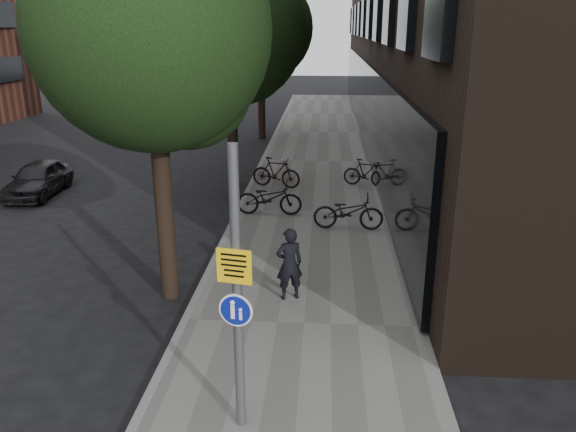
# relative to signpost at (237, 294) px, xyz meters

# --- Properties ---
(sidewalk) EXTENTS (4.50, 60.00, 0.12)m
(sidewalk) POSITION_rel_signpost_xyz_m (0.76, 9.51, -2.06)
(sidewalk) COLOR slate
(sidewalk) RESTS_ON ground
(curb_edge) EXTENTS (0.15, 60.00, 0.13)m
(curb_edge) POSITION_rel_signpost_xyz_m (-1.49, 9.51, -2.06)
(curb_edge) COLOR slate
(curb_edge) RESTS_ON ground
(street_tree_near) EXTENTS (4.40, 4.40, 7.50)m
(street_tree_near) POSITION_rel_signpost_xyz_m (-2.02, 4.15, 2.99)
(street_tree_near) COLOR black
(street_tree_near) RESTS_ON ground
(street_tree_mid) EXTENTS (5.00, 5.00, 7.80)m
(street_tree_mid) POSITION_rel_signpost_xyz_m (-2.02, 12.65, 2.99)
(street_tree_mid) COLOR black
(street_tree_mid) RESTS_ON ground
(street_tree_far) EXTENTS (5.00, 5.00, 7.80)m
(street_tree_far) POSITION_rel_signpost_xyz_m (-2.02, 21.65, 2.99)
(street_tree_far) COLOR black
(street_tree_far) RESTS_ON ground
(signpost) EXTENTS (0.45, 0.13, 3.96)m
(signpost) POSITION_rel_signpost_xyz_m (0.00, 0.00, 0.00)
(signpost) COLOR #595B5E
(signpost) RESTS_ON sidewalk
(pedestrian) EXTENTS (0.64, 0.52, 1.51)m
(pedestrian) POSITION_rel_signpost_xyz_m (0.42, 3.85, -1.25)
(pedestrian) COLOR black
(pedestrian) RESTS_ON sidewalk
(parked_bike_facade_near) EXTENTS (1.91, 0.74, 0.99)m
(parked_bike_facade_near) POSITION_rel_signpost_xyz_m (1.76, 8.06, -1.51)
(parked_bike_facade_near) COLOR black
(parked_bike_facade_near) RESTS_ON sidewalk
(parked_bike_facade_far) EXTENTS (1.64, 0.89, 0.95)m
(parked_bike_facade_far) POSITION_rel_signpost_xyz_m (2.51, 12.45, -1.53)
(parked_bike_facade_far) COLOR black
(parked_bike_facade_far) RESTS_ON sidewalk
(parked_bike_curb_near) EXTENTS (1.92, 0.68, 1.00)m
(parked_bike_curb_near) POSITION_rel_signpost_xyz_m (-0.51, 9.16, -1.50)
(parked_bike_curb_near) COLOR black
(parked_bike_curb_near) RESTS_ON sidewalk
(parked_bike_curb_far) EXTENTS (1.79, 0.94, 1.04)m
(parked_bike_curb_far) POSITION_rel_signpost_xyz_m (-0.56, 12.12, -1.48)
(parked_bike_curb_far) COLOR black
(parked_bike_curb_far) RESTS_ON sidewalk
(parked_car_near) EXTENTS (1.49, 3.38, 1.13)m
(parked_car_near) POSITION_rel_signpost_xyz_m (-8.43, 11.07, -1.56)
(parked_car_near) COLOR black
(parked_car_near) RESTS_ON ground
(parked_car_mid) EXTENTS (1.64, 3.85, 1.23)m
(parked_car_mid) POSITION_rel_signpost_xyz_m (-8.65, 21.98, -1.50)
(parked_car_mid) COLOR #511719
(parked_car_mid) RESTS_ON ground
(parked_car_far) EXTENTS (1.79, 4.37, 1.27)m
(parked_car_far) POSITION_rel_signpost_xyz_m (-9.17, 28.10, -1.49)
(parked_car_far) COLOR black
(parked_car_far) RESTS_ON ground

